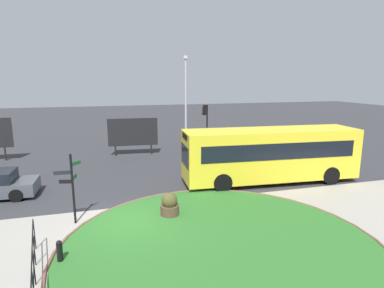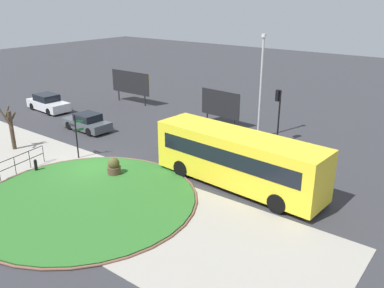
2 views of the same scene
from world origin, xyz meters
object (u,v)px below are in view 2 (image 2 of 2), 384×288
object	(u,v)px
signpost_directional	(76,133)
billboard_left	(221,104)
planter_near_signpost	(114,167)
bus_yellow	(238,159)
billboard_right	(131,83)
car_far_lane	(87,123)
car_near_lane	(48,103)
bollard_foreground	(36,165)
street_tree_bare	(11,128)
traffic_light_near	(278,105)
lamppost_tall	(261,84)

from	to	relation	value
signpost_directional	billboard_left	size ratio (longest dim) A/B	0.78
signpost_directional	planter_near_signpost	bearing A→B (deg)	-6.43
bus_yellow	billboard_left	bearing A→B (deg)	-47.73
billboard_right	car_far_lane	bearing A→B (deg)	-68.25
signpost_directional	car_near_lane	distance (m)	12.81
billboard_left	signpost_directional	bearing A→B (deg)	-102.50
car_far_lane	billboard_left	xyz separation A→B (m)	(7.54, 7.36, 1.15)
bollard_foreground	car_far_lane	xyz separation A→B (m)	(-3.88, 6.99, 0.21)
bus_yellow	billboard_left	distance (m)	11.10
planter_near_signpost	bus_yellow	bearing A→B (deg)	25.87
car_far_lane	street_tree_bare	xyz separation A→B (m)	(-0.69, -5.76, 0.93)
street_tree_bare	traffic_light_near	bearing A→B (deg)	41.26
signpost_directional	billboard_right	bearing A→B (deg)	121.46
car_near_lane	car_far_lane	xyz separation A→B (m)	(7.42, -1.52, -0.07)
bollard_foreground	planter_near_signpost	bearing A→B (deg)	31.68
bus_yellow	billboard_left	size ratio (longest dim) A/B	2.66
traffic_light_near	planter_near_signpost	size ratio (longest dim) A/B	3.57
bollard_foreground	bus_yellow	bearing A→B (deg)	28.19
bollard_foreground	bus_yellow	world-z (taller)	bus_yellow
signpost_directional	car_near_lane	size ratio (longest dim) A/B	0.63
traffic_light_near	planter_near_signpost	bearing A→B (deg)	76.86
signpost_directional	bollard_foreground	bearing A→B (deg)	-93.84
traffic_light_near	planter_near_signpost	world-z (taller)	traffic_light_near
car_near_lane	planter_near_signpost	size ratio (longest dim) A/B	4.33
billboard_right	street_tree_bare	world-z (taller)	billboard_right
bollard_foreground	billboard_left	world-z (taller)	billboard_left
car_near_lane	planter_near_signpost	bearing A→B (deg)	-17.77
bollard_foreground	billboard_right	distance (m)	16.78
car_near_lane	car_far_lane	bearing A→B (deg)	-8.06
planter_near_signpost	bollard_foreground	bearing A→B (deg)	-148.32
bollard_foreground	car_far_lane	distance (m)	8.00
traffic_light_near	lamppost_tall	bearing A→B (deg)	5.11
lamppost_tall	street_tree_bare	world-z (taller)	lamppost_tall
street_tree_bare	car_far_lane	bearing A→B (deg)	83.14
bollard_foreground	signpost_directional	bearing A→B (deg)	86.16
billboard_left	traffic_light_near	bearing A→B (deg)	-6.96
traffic_light_near	billboard_left	bearing A→B (deg)	0.75
bus_yellow	car_near_lane	world-z (taller)	bus_yellow
planter_near_signpost	billboard_right	bearing A→B (deg)	131.97
bus_yellow	street_tree_bare	size ratio (longest dim) A/B	3.30
lamppost_tall	street_tree_bare	bearing A→B (deg)	-134.96
bollard_foreground	billboard_left	bearing A→B (deg)	75.72
billboard_left	car_far_lane	bearing A→B (deg)	-131.30
billboard_left	car_near_lane	bearing A→B (deg)	-154.31
signpost_directional	billboard_left	distance (m)	11.91
planter_near_signpost	lamppost_tall	bearing A→B (deg)	72.03
bollard_foreground	street_tree_bare	bearing A→B (deg)	164.94
signpost_directional	street_tree_bare	world-z (taller)	street_tree_bare
signpost_directional	bollard_foreground	xyz separation A→B (m)	(-0.20, -2.95, -1.26)
bollard_foreground	car_near_lane	bearing A→B (deg)	143.02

